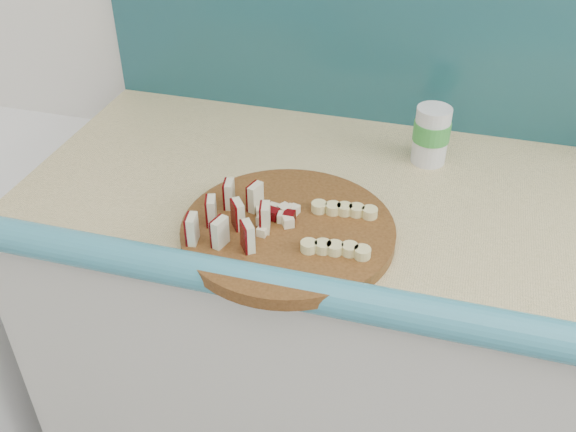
# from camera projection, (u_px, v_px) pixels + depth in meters

# --- Properties ---
(kitchen_counter) EXTENTS (2.20, 0.63, 0.91)m
(kitchen_counter) POSITION_uv_depth(u_px,v_px,m) (567.00, 402.00, 1.35)
(kitchen_counter) COLOR silver
(kitchen_counter) RESTS_ON ground
(cutting_board) EXTENTS (0.38, 0.38, 0.02)m
(cutting_board) POSITION_uv_depth(u_px,v_px,m) (288.00, 231.00, 1.07)
(cutting_board) COLOR #46260F
(cutting_board) RESTS_ON kitchen_counter
(apple_wedges) EXTENTS (0.12, 0.14, 0.05)m
(apple_wedges) POSITION_uv_depth(u_px,v_px,m) (232.00, 216.00, 1.04)
(apple_wedges) COLOR beige
(apple_wedges) RESTS_ON cutting_board
(apple_chunks) EXTENTS (0.05, 0.06, 0.02)m
(apple_chunks) POSITION_uv_depth(u_px,v_px,m) (274.00, 220.00, 1.06)
(apple_chunks) COLOR beige
(apple_chunks) RESTS_ON cutting_board
(banana_slices) EXTENTS (0.12, 0.14, 0.02)m
(banana_slices) POSITION_uv_depth(u_px,v_px,m) (341.00, 228.00, 1.04)
(banana_slices) COLOR #E5DA8C
(banana_slices) RESTS_ON cutting_board
(canister) EXTENTS (0.07, 0.07, 0.12)m
(canister) POSITION_uv_depth(u_px,v_px,m) (431.00, 134.00, 1.24)
(canister) COLOR silver
(canister) RESTS_ON kitchen_counter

